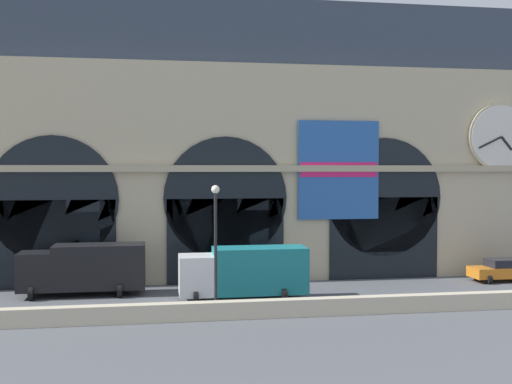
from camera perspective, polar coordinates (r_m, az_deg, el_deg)
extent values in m
plane|color=#54565B|center=(37.88, -1.89, -9.68)|extent=(200.00, 200.00, 0.00)
cube|color=beige|center=(32.87, -0.73, -10.69)|extent=(90.00, 0.70, 0.93)
cube|color=#BCAD8C|center=(44.57, -3.17, 1.75)|extent=(47.12, 5.10, 14.90)
cube|color=#333D4C|center=(45.84, -3.24, 14.02)|extent=(47.12, 4.50, 4.57)
cube|color=black|center=(42.48, -18.03, -4.56)|extent=(7.93, 0.20, 5.75)
cylinder|color=black|center=(42.25, -18.08, -0.69)|extent=(8.35, 0.20, 8.35)
cube|color=black|center=(42.27, -2.77, -4.49)|extent=(7.93, 0.20, 5.75)
cylinder|color=black|center=(42.03, -2.78, -0.60)|extent=(8.35, 0.20, 8.35)
cube|color=black|center=(44.95, 11.62, -4.14)|extent=(7.93, 0.20, 5.75)
cylinder|color=black|center=(44.73, 11.65, -0.48)|extent=(8.35, 0.20, 8.35)
cylinder|color=#BCAD8C|center=(48.46, 21.43, 4.72)|extent=(4.89, 0.25, 4.89)
cylinder|color=silver|center=(48.36, 21.51, 4.72)|extent=(4.53, 0.06, 4.53)
cube|color=black|center=(48.50, 21.95, 4.15)|extent=(0.93, 0.04, 1.05)
cube|color=black|center=(47.83, 20.65, 4.27)|extent=(1.79, 0.04, 0.93)
cube|color=#2659A5|center=(43.47, 7.57, 2.00)|extent=(5.75, 0.12, 6.81)
cube|color=#DB1E66|center=(43.39, 7.60, 2.05)|extent=(5.52, 0.04, 1.02)
cube|color=tan|center=(41.88, -2.77, 2.16)|extent=(47.12, 0.50, 0.44)
cube|color=black|center=(40.19, -19.48, -6.84)|extent=(2.00, 2.30, 2.30)
cube|color=black|center=(39.67, -14.11, -6.60)|extent=(5.50, 2.30, 2.70)
cylinder|color=black|center=(39.40, -19.87, -8.72)|extent=(0.28, 0.84, 0.84)
cylinder|color=black|center=(41.40, -19.35, -8.19)|extent=(0.28, 0.84, 0.84)
cylinder|color=black|center=(38.80, -12.36, -8.81)|extent=(0.28, 0.84, 0.84)
cylinder|color=black|center=(40.83, -12.21, -8.26)|extent=(0.28, 0.84, 0.84)
cube|color=white|center=(36.72, -5.48, -7.57)|extent=(2.00, 2.30, 2.30)
cube|color=#19727A|center=(37.12, 0.34, -7.14)|extent=(5.50, 2.30, 2.70)
cylinder|color=black|center=(35.91, -5.53, -9.66)|extent=(0.28, 0.84, 0.84)
cylinder|color=black|center=(37.94, -5.74, -9.02)|extent=(0.28, 0.84, 0.84)
cylinder|color=black|center=(36.60, 2.58, -9.43)|extent=(0.28, 0.84, 0.84)
cylinder|color=black|center=(38.59, 1.93, -8.82)|extent=(0.28, 0.84, 0.84)
cube|color=orange|center=(46.44, 21.60, -6.81)|extent=(4.40, 1.80, 0.70)
cube|color=black|center=(46.46, 21.85, -6.03)|extent=(2.46, 1.62, 0.55)
cylinder|color=black|center=(45.07, 20.53, -7.52)|extent=(0.28, 0.60, 0.60)
cylinder|color=black|center=(46.46, 19.53, -7.21)|extent=(0.28, 0.60, 0.60)
cylinder|color=black|center=(32.95, -3.72, -5.73)|extent=(0.16, 0.16, 6.50)
sphere|color=#F2EDCC|center=(32.65, -3.73, 0.24)|extent=(0.44, 0.44, 0.44)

